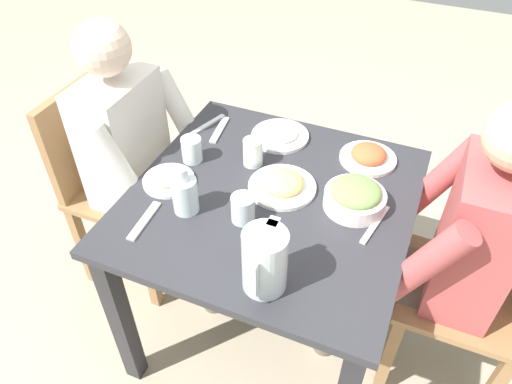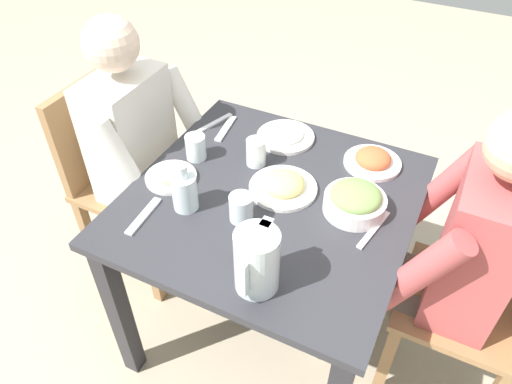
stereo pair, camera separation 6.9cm
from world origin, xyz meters
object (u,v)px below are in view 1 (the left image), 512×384
object	(u,v)px
chair_far	(493,293)
diner_near	(147,161)
dining_table	(270,223)
plate_rice_curry	(368,156)
water_glass_by_pitcher	(243,209)
salad_bowl	(355,197)
chair_near	(110,177)
plate_yoghurt	(280,134)
plate_fries	(282,184)
water_glass_far_left	(192,149)
oil_carafe	(185,196)
water_pitcher	(265,261)
water_glass_near_right	(253,152)
diner_far	(439,244)
plate_beans	(168,178)

from	to	relation	value
chair_far	diner_near	bearing A→B (deg)	-90.29
dining_table	diner_near	size ratio (longest dim) A/B	0.75
dining_table	chair_far	size ratio (longest dim) A/B	1.00
plate_rice_curry	water_glass_by_pitcher	xyz separation A→B (m)	(0.44, -0.29, 0.03)
chair_far	salad_bowl	world-z (taller)	chair_far
water_glass_by_pitcher	chair_near	bearing A→B (deg)	-107.09
plate_yoghurt	salad_bowl	bearing A→B (deg)	53.15
plate_fries	plate_rice_curry	xyz separation A→B (m)	(-0.26, 0.23, -0.00)
chair_far	water_glass_far_left	bearing A→B (deg)	-89.58
chair_far	oil_carafe	size ratio (longest dim) A/B	5.45
water_pitcher	water_glass_near_right	size ratio (longest dim) A/B	1.94
plate_rice_curry	water_glass_near_right	bearing A→B (deg)	-64.50
water_glass_far_left	oil_carafe	size ratio (longest dim) A/B	0.54
water_pitcher	plate_fries	world-z (taller)	water_pitcher
diner_far	plate_rice_curry	size ratio (longest dim) A/B	5.99
diner_far	oil_carafe	bearing A→B (deg)	-72.57
plate_fries	water_glass_far_left	bearing A→B (deg)	-93.62
diner_far	dining_table	bearing A→B (deg)	-81.69
chair_near	salad_bowl	distance (m)	1.04
water_pitcher	salad_bowl	size ratio (longest dim) A/B	0.98
chair_near	oil_carafe	distance (m)	0.64
plate_beans	dining_table	bearing A→B (deg)	101.35
plate_yoghurt	water_glass_by_pitcher	xyz separation A→B (m)	(0.45, 0.05, 0.03)
diner_near	water_glass_by_pitcher	distance (m)	0.56
water_pitcher	plate_yoghurt	distance (m)	0.69
chair_far	plate_fries	bearing A→B (deg)	-87.66
plate_beans	water_pitcher	bearing A→B (deg)	59.60
salad_bowl	plate_rice_curry	bearing A→B (deg)	-177.09
diner_near	diner_far	bearing A→B (deg)	89.65
plate_beans	water_glass_by_pitcher	size ratio (longest dim) A/B	1.94
chair_near	water_glass_near_right	bearing A→B (deg)	94.50
water_glass_by_pitcher	diner_far	bearing A→B (deg)	109.86
plate_rice_curry	water_glass_by_pitcher	world-z (taller)	water_glass_by_pitcher
chair_near	salad_bowl	xyz separation A→B (m)	(0.03, 1.00, 0.27)
water_glass_by_pitcher	oil_carafe	bearing A→B (deg)	-80.73
plate_beans	water_glass_near_right	bearing A→B (deg)	132.71
chair_near	plate_beans	bearing A→B (deg)	69.08
plate_yoghurt	water_glass_near_right	distance (m)	0.19
plate_yoghurt	water_glass_near_right	bearing A→B (deg)	-10.04
diner_far	oil_carafe	distance (m)	0.81
water_pitcher	diner_far	bearing A→B (deg)	134.02
dining_table	plate_beans	bearing A→B (deg)	-78.65
chair_near	water_glass_by_pitcher	world-z (taller)	chair_near
diner_near	plate_beans	xyz separation A→B (m)	(0.15, 0.20, 0.10)
diner_far	water_pitcher	size ratio (longest dim) A/B	6.27
plate_fries	diner_near	bearing A→B (deg)	-93.71
diner_near	oil_carafe	xyz separation A→B (m)	(0.25, 0.32, 0.14)
diner_far	water_glass_by_pitcher	bearing A→B (deg)	-70.14
plate_yoghurt	water_glass_far_left	xyz separation A→B (m)	(0.25, -0.24, 0.03)
diner_far	water_glass_far_left	size ratio (longest dim) A/B	13.33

